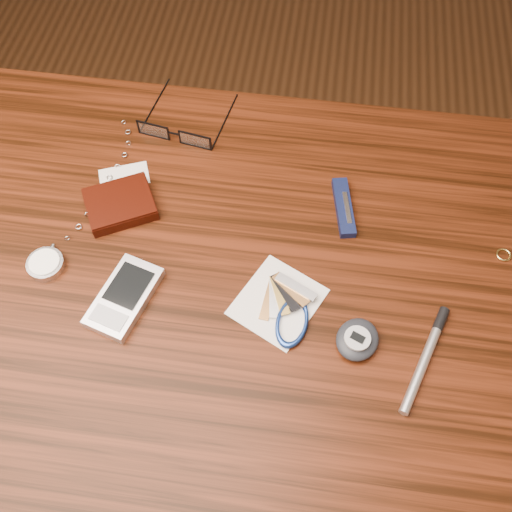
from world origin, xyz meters
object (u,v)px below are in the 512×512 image
object	(u,v)px
pocket_watch	(49,260)
pda_phone	(124,297)
pedometer	(357,339)
silver_pen	(428,351)
eyeglasses	(176,132)
wallet_and_card	(120,203)
notepad_keys	(286,310)
pocket_knife	(344,207)
desk	(213,303)

from	to	relation	value
pocket_watch	pda_phone	xyz separation A→B (m)	(0.12, -0.04, 0.00)
pedometer	silver_pen	world-z (taller)	pedometer
eyeglasses	pda_phone	size ratio (longest dim) A/B	1.18
eyeglasses	pedometer	world-z (taller)	eyeglasses
wallet_and_card	notepad_keys	bearing A→B (deg)	-27.45
pda_phone	notepad_keys	world-z (taller)	pda_phone
eyeglasses	silver_pen	world-z (taller)	eyeglasses
pocket_watch	pedometer	bearing A→B (deg)	-8.17
wallet_and_card	eyeglasses	world-z (taller)	eyeglasses
eyeglasses	pocket_knife	size ratio (longest dim) A/B	1.44
eyeglasses	notepad_keys	size ratio (longest dim) A/B	1.05
desk	pocket_watch	world-z (taller)	pocket_watch
desk	pocket_watch	bearing A→B (deg)	-175.46
notepad_keys	silver_pen	world-z (taller)	notepad_keys
pedometer	notepad_keys	size ratio (longest dim) A/B	0.54
desk	eyeglasses	distance (m)	0.28
eyeglasses	pda_phone	bearing A→B (deg)	-91.57
desk	silver_pen	bearing A→B (deg)	-15.00
notepad_keys	pedometer	bearing A→B (deg)	-18.37
pocket_knife	desk	bearing A→B (deg)	-144.29
pda_phone	pedometer	size ratio (longest dim) A/B	1.64
pocket_watch	pedometer	distance (m)	0.43
pocket_watch	silver_pen	xyz separation A→B (m)	(0.52, -0.06, -0.00)
notepad_keys	eyeglasses	bearing A→B (deg)	126.38
wallet_and_card	pocket_knife	world-z (taller)	wallet_and_card
eyeglasses	pocket_knife	bearing A→B (deg)	-21.01
desk	pocket_knife	distance (m)	0.25
pda_phone	pedometer	bearing A→B (deg)	-3.50
wallet_and_card	notepad_keys	world-z (taller)	wallet_and_card
pocket_watch	notepad_keys	world-z (taller)	same
pedometer	notepad_keys	world-z (taller)	pedometer
eyeglasses	wallet_and_card	bearing A→B (deg)	-109.77
pocket_watch	eyeglasses	bearing A→B (deg)	63.11
wallet_and_card	silver_pen	xyz separation A→B (m)	(0.45, -0.17, -0.00)
pocket_watch	desk	bearing A→B (deg)	4.54
pocket_watch	pda_phone	bearing A→B (deg)	-19.70
pda_phone	pocket_knife	distance (m)	0.34
pocket_watch	pocket_knife	distance (m)	0.43
pda_phone	pedometer	distance (m)	0.31
pocket_watch	pda_phone	distance (m)	0.13
desk	notepad_keys	bearing A→B (deg)	-22.90
desk	pocket_knife	world-z (taller)	pocket_knife
eyeglasses	pocket_watch	xyz separation A→B (m)	(-0.13, -0.25, -0.01)
silver_pen	pocket_watch	bearing A→B (deg)	173.16
wallet_and_card	eyeglasses	size ratio (longest dim) A/B	1.01
wallet_and_card	pocket_knife	distance (m)	0.33
pocket_knife	pda_phone	bearing A→B (deg)	-146.11
pedometer	pocket_knife	size ratio (longest dim) A/B	0.75
pocket_watch	notepad_keys	size ratio (longest dim) A/B	2.16
pda_phone	notepad_keys	xyz separation A→B (m)	(0.22, 0.01, -0.00)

